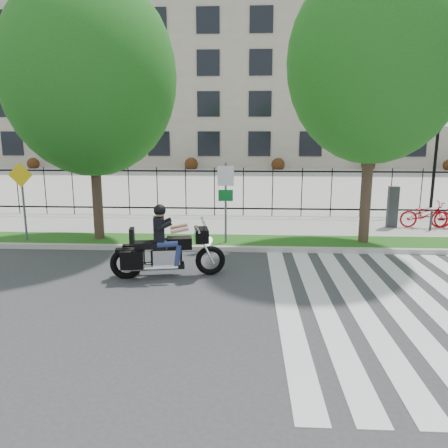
{
  "coord_description": "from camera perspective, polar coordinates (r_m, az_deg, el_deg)",
  "views": [
    {
      "loc": [
        1.36,
        -8.75,
        3.53
      ],
      "look_at": [
        0.73,
        3.0,
        1.08
      ],
      "focal_mm": 35.0,
      "sensor_mm": 36.0,
      "label": 1
    }
  ],
  "objects": [
    {
      "name": "ground",
      "position": [
        9.54,
        -5.44,
        -10.01
      ],
      "size": [
        120.0,
        120.0,
        0.0
      ],
      "primitive_type": "plane",
      "color": "#333336",
      "rests_on": "ground"
    },
    {
      "name": "curb",
      "position": [
        13.38,
        -2.88,
        -3.2
      ],
      "size": [
        60.0,
        0.2,
        0.15
      ],
      "primitive_type": "cube",
      "color": "#AFADA4",
      "rests_on": "ground"
    },
    {
      "name": "grass_verge",
      "position": [
        14.2,
        -2.52,
        -2.32
      ],
      "size": [
        60.0,
        1.5,
        0.15
      ],
      "primitive_type": "cube",
      "color": "#1F5715",
      "rests_on": "ground"
    },
    {
      "name": "sidewalk",
      "position": [
        16.62,
        -1.69,
        -0.22
      ],
      "size": [
        60.0,
        3.5,
        0.15
      ],
      "primitive_type": "cube",
      "color": "#A7A49C",
      "rests_on": "ground"
    },
    {
      "name": "plaza",
      "position": [
        33.96,
        0.77,
        5.9
      ],
      "size": [
        80.0,
        34.0,
        0.1
      ],
      "primitive_type": "cube",
      "color": "#A7A49C",
      "rests_on": "ground"
    },
    {
      "name": "crosswalk_stripes",
      "position": [
        10.05,
        23.36,
        -9.76
      ],
      "size": [
        5.7,
        8.0,
        0.01
      ],
      "primitive_type": null,
      "color": "silver",
      "rests_on": "ground"
    },
    {
      "name": "iron_fence",
      "position": [
        18.16,
        -1.25,
        4.25
      ],
      "size": [
        30.0,
        0.06,
        2.0
      ],
      "primitive_type": null,
      "color": "black",
      "rests_on": "sidewalk"
    },
    {
      "name": "office_building",
      "position": [
        54.07,
        1.7,
        18.62
      ],
      "size": [
        60.0,
        21.9,
        20.15
      ],
      "color": "#9E957F",
      "rests_on": "ground"
    },
    {
      "name": "lamp_post_right",
      "position": [
        22.48,
        26.08,
        9.78
      ],
      "size": [
        1.06,
        0.7,
        4.25
      ],
      "color": "black",
      "rests_on": "ground"
    },
    {
      "name": "street_tree_1",
      "position": [
        14.63,
        -17.1,
        17.98
      ],
      "size": [
        5.3,
        5.3,
        8.14
      ],
      "color": "#36251D",
      "rests_on": "grass_verge"
    },
    {
      "name": "street_tree_2",
      "position": [
        14.34,
        19.12,
        19.32
      ],
      "size": [
        5.17,
        5.17,
        8.4
      ],
      "color": "#36251D",
      "rests_on": "grass_verge"
    },
    {
      "name": "sign_pole_regulatory",
      "position": [
        13.47,
        0.22,
        4.14
      ],
      "size": [
        0.5,
        0.09,
        2.5
      ],
      "color": "#59595B",
      "rests_on": "grass_verge"
    },
    {
      "name": "sign_pole_warning",
      "position": [
        15.22,
        -24.85,
        3.94
      ],
      "size": [
        0.78,
        0.09,
        2.49
      ],
      "color": "#59595B",
      "rests_on": "grass_verge"
    },
    {
      "name": "motorcycle_rider",
      "position": [
        10.94,
        -7.4,
        -3.12
      ],
      "size": [
        2.85,
        1.1,
        2.21
      ],
      "color": "black",
      "rests_on": "ground"
    }
  ]
}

